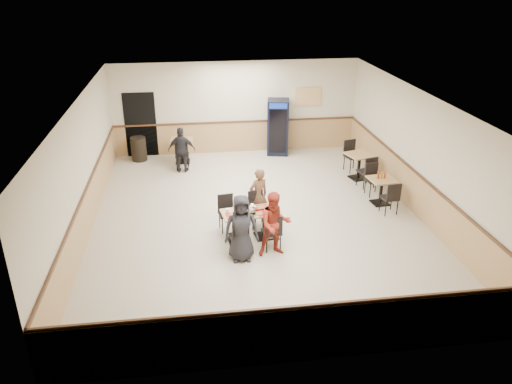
{
  "coord_description": "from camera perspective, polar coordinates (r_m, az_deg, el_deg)",
  "views": [
    {
      "loc": [
        -1.55,
        -10.92,
        5.65
      ],
      "look_at": [
        -0.1,
        -0.5,
        0.93
      ],
      "focal_mm": 35.0,
      "sensor_mm": 36.0,
      "label": 1
    }
  ],
  "objects": [
    {
      "name": "side_table_near_chair_north",
      "position": [
        13.83,
        13.31,
        1.37
      ],
      "size": [
        0.45,
        0.45,
        0.89
      ],
      "primitive_type": null,
      "rotation": [
        0.0,
        0.0,
        0.11
      ],
      "color": "black",
      "rests_on": "ground"
    },
    {
      "name": "side_table_far_chair_south",
      "position": [
        14.3,
        12.48,
        2.39
      ],
      "size": [
        0.55,
        0.55,
        0.96
      ],
      "primitive_type": null,
      "rotation": [
        0.0,
        0.0,
        3.42
      ],
      "color": "black",
      "rests_on": "ground"
    },
    {
      "name": "back_table_chair_lone",
      "position": [
        15.43,
        -8.43,
        4.28
      ],
      "size": [
        0.45,
        0.45,
        0.94
      ],
      "primitive_type": null,
      "rotation": [
        0.0,
        0.0,
        3.09
      ],
      "color": "black",
      "rests_on": "ground"
    },
    {
      "name": "diner_woman_left",
      "position": [
        10.36,
        -1.7,
        -4.15
      ],
      "size": [
        0.72,
        0.47,
        1.47
      ],
      "primitive_type": "imported",
      "rotation": [
        0.0,
        0.0,
        -0.0
      ],
      "color": "black",
      "rests_on": "ground"
    },
    {
      "name": "side_table_far",
      "position": [
        14.82,
        11.72,
        3.35
      ],
      "size": [
        0.88,
        0.88,
        0.76
      ],
      "rotation": [
        0.0,
        0.0,
        0.28
      ],
      "color": "black",
      "rests_on": "ground"
    },
    {
      "name": "back_table",
      "position": [
        15.98,
        -8.45,
        5.07
      ],
      "size": [
        0.72,
        0.72,
        0.74
      ],
      "rotation": [
        0.0,
        0.0,
        -0.05
      ],
      "color": "black",
      "rests_on": "ground"
    },
    {
      "name": "diner_woman_right",
      "position": [
        10.55,
        2.18,
        -3.7
      ],
      "size": [
        0.74,
        0.6,
        1.44
      ],
      "primitive_type": "imported",
      "rotation": [
        0.0,
        0.0,
        0.07
      ],
      "color": "maroon",
      "rests_on": "ground"
    },
    {
      "name": "condiment_caddy",
      "position": [
        13.25,
        14.08,
        1.89
      ],
      "size": [
        0.23,
        0.06,
        0.2
      ],
      "color": "#A9330C",
      "rests_on": "side_table_near"
    },
    {
      "name": "trash_bin",
      "position": [
        16.42,
        -13.25,
        4.81
      ],
      "size": [
        0.48,
        0.48,
        0.76
      ],
      "primitive_type": "cylinder",
      "color": "black",
      "rests_on": "ground"
    },
    {
      "name": "main_chairs",
      "position": [
        11.25,
        -0.85,
        -3.43
      ],
      "size": [
        1.34,
        1.65,
        0.87
      ],
      "rotation": [
        0.0,
        0.0,
        0.14
      ],
      "color": "black",
      "rests_on": "ground"
    },
    {
      "name": "side_table_near",
      "position": [
        13.34,
        14.14,
        0.53
      ],
      "size": [
        0.72,
        0.72,
        0.7
      ],
      "rotation": [
        0.0,
        0.0,
        0.11
      ],
      "color": "black",
      "rests_on": "ground"
    },
    {
      "name": "main_table",
      "position": [
        11.25,
        -0.62,
        -3.3
      ],
      "size": [
        1.36,
        0.82,
        0.69
      ],
      "rotation": [
        0.0,
        0.0,
        0.14
      ],
      "color": "black",
      "rests_on": "ground"
    },
    {
      "name": "pepsi_cooler",
      "position": [
        16.47,
        2.52,
        7.42
      ],
      "size": [
        0.8,
        0.8,
        1.81
      ],
      "rotation": [
        0.0,
        0.0,
        -0.19
      ],
      "color": "black",
      "rests_on": "ground"
    },
    {
      "name": "ground",
      "position": [
        12.39,
        0.15,
        -2.96
      ],
      "size": [
        10.0,
        10.0,
        0.0
      ],
      "primitive_type": "plane",
      "color": "beige",
      "rests_on": "ground"
    },
    {
      "name": "side_table_far_chair_north",
      "position": [
        15.37,
        10.99,
        4.07
      ],
      "size": [
        0.55,
        0.55,
        0.96
      ],
      "primitive_type": null,
      "rotation": [
        0.0,
        0.0,
        0.28
      ],
      "color": "black",
      "rests_on": "ground"
    },
    {
      "name": "tabletop_clutter",
      "position": [
        11.09,
        -0.54,
        -2.27
      ],
      "size": [
        1.14,
        0.67,
        0.12
      ],
      "rotation": [
        0.0,
        0.0,
        0.14
      ],
      "color": "red",
      "rests_on": "main_table"
    },
    {
      "name": "diner_man_opposite",
      "position": [
        11.93,
        0.3,
        -0.42
      ],
      "size": [
        0.59,
        0.49,
        1.37
      ],
      "primitive_type": "imported",
      "rotation": [
        0.0,
        0.0,
        3.54
      ],
      "color": "brown",
      "rests_on": "ground"
    },
    {
      "name": "room_shell",
      "position": [
        14.77,
        5.61,
        3.97
      ],
      "size": [
        10.0,
        10.0,
        10.0
      ],
      "color": "silver",
      "rests_on": "ground"
    },
    {
      "name": "lone_diner",
      "position": [
        15.12,
        -8.48,
        4.77
      ],
      "size": [
        0.84,
        0.42,
        1.39
      ],
      "primitive_type": "imported",
      "rotation": [
        0.0,
        0.0,
        3.04
      ],
      "color": "black",
      "rests_on": "ground"
    },
    {
      "name": "side_table_near_chair_south",
      "position": [
        12.88,
        15.01,
        -0.55
      ],
      "size": [
        0.45,
        0.45,
        0.89
      ],
      "primitive_type": null,
      "rotation": [
        0.0,
        0.0,
        3.25
      ],
      "color": "black",
      "rests_on": "ground"
    }
  ]
}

